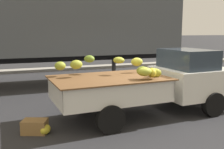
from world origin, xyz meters
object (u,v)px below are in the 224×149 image
(pickup_truck, at_px, (175,80))
(fallen_banana_bunch_near_tailgate, at_px, (45,129))
(produce_crate, at_px, (35,126))
(semi_trailer, at_px, (35,22))

(pickup_truck, xyz_separation_m, fallen_banana_bunch_near_tailgate, (-3.58, -0.39, -0.77))
(fallen_banana_bunch_near_tailgate, xyz_separation_m, produce_crate, (-0.20, 0.15, 0.04))
(pickup_truck, bearing_deg, semi_trailer, 120.31)
(semi_trailer, height_order, produce_crate, semi_trailer)
(fallen_banana_bunch_near_tailgate, distance_m, produce_crate, 0.25)
(pickup_truck, xyz_separation_m, produce_crate, (-3.78, -0.24, -0.73))
(semi_trailer, bearing_deg, produce_crate, -95.29)
(fallen_banana_bunch_near_tailgate, bearing_deg, pickup_truck, 6.21)
(pickup_truck, height_order, fallen_banana_bunch_near_tailgate, pickup_truck)
(semi_trailer, bearing_deg, pickup_truck, -56.71)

